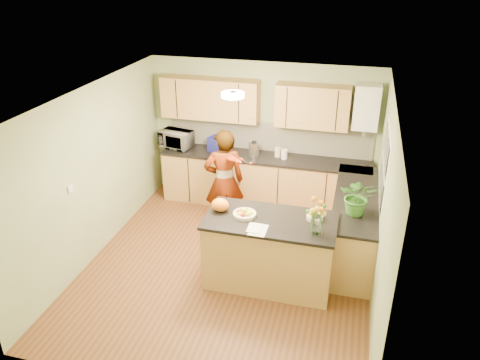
# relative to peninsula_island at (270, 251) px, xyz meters

# --- Properties ---
(floor) EXTENTS (4.50, 4.50, 0.00)m
(floor) POSITION_rel_peninsula_island_xyz_m (-0.63, 0.18, -0.49)
(floor) COLOR #573619
(floor) RESTS_ON ground
(ceiling) EXTENTS (4.00, 4.50, 0.02)m
(ceiling) POSITION_rel_peninsula_island_xyz_m (-0.63, 0.18, 2.01)
(ceiling) COLOR white
(ceiling) RESTS_ON wall_back
(wall_back) EXTENTS (4.00, 0.02, 2.50)m
(wall_back) POSITION_rel_peninsula_island_xyz_m (-0.63, 2.43, 0.76)
(wall_back) COLOR gray
(wall_back) RESTS_ON floor
(wall_front) EXTENTS (4.00, 0.02, 2.50)m
(wall_front) POSITION_rel_peninsula_island_xyz_m (-0.63, -2.07, 0.76)
(wall_front) COLOR gray
(wall_front) RESTS_ON floor
(wall_left) EXTENTS (0.02, 4.50, 2.50)m
(wall_left) POSITION_rel_peninsula_island_xyz_m (-2.63, 0.18, 0.76)
(wall_left) COLOR gray
(wall_left) RESTS_ON floor
(wall_right) EXTENTS (0.02, 4.50, 2.50)m
(wall_right) POSITION_rel_peninsula_island_xyz_m (1.37, 0.18, 0.76)
(wall_right) COLOR gray
(wall_right) RESTS_ON floor
(back_counter) EXTENTS (3.64, 0.62, 0.94)m
(back_counter) POSITION_rel_peninsula_island_xyz_m (-0.53, 2.13, -0.02)
(back_counter) COLOR #AF7F46
(back_counter) RESTS_ON floor
(right_counter) EXTENTS (0.62, 2.24, 0.94)m
(right_counter) POSITION_rel_peninsula_island_xyz_m (1.07, 1.03, -0.02)
(right_counter) COLOR #AF7F46
(right_counter) RESTS_ON floor
(splashback) EXTENTS (3.60, 0.02, 0.52)m
(splashback) POSITION_rel_peninsula_island_xyz_m (-0.53, 2.41, 0.71)
(splashback) COLOR #EDE8CE
(splashback) RESTS_ON back_counter
(upper_cabinets) EXTENTS (3.20, 0.34, 0.70)m
(upper_cabinets) POSITION_rel_peninsula_island_xyz_m (-0.81, 2.26, 1.36)
(upper_cabinets) COLOR #AF7F46
(upper_cabinets) RESTS_ON wall_back
(boiler) EXTENTS (0.40, 0.30, 0.86)m
(boiler) POSITION_rel_peninsula_island_xyz_m (1.07, 2.27, 1.40)
(boiler) COLOR white
(boiler) RESTS_ON wall_back
(window_right) EXTENTS (0.01, 1.30, 1.05)m
(window_right) POSITION_rel_peninsula_island_xyz_m (1.36, 0.78, 1.06)
(window_right) COLOR white
(window_right) RESTS_ON wall_right
(light_switch) EXTENTS (0.02, 0.09, 0.09)m
(light_switch) POSITION_rel_peninsula_island_xyz_m (-2.62, -0.42, 0.81)
(light_switch) COLOR white
(light_switch) RESTS_ON wall_left
(ceiling_lamp) EXTENTS (0.30, 0.30, 0.07)m
(ceiling_lamp) POSITION_rel_peninsula_island_xyz_m (-0.63, 0.48, 1.97)
(ceiling_lamp) COLOR #FFEABF
(ceiling_lamp) RESTS_ON ceiling
(peninsula_island) EXTENTS (1.71, 0.88, 0.98)m
(peninsula_island) POSITION_rel_peninsula_island_xyz_m (0.00, 0.00, 0.00)
(peninsula_island) COLOR #AF7F46
(peninsula_island) RESTS_ON floor
(fruit_dish) EXTENTS (0.31, 0.31, 0.11)m
(fruit_dish) POSITION_rel_peninsula_island_xyz_m (-0.35, 0.00, 0.53)
(fruit_dish) COLOR beige
(fruit_dish) RESTS_ON peninsula_island
(orange_bowl) EXTENTS (0.21, 0.21, 0.12)m
(orange_bowl) POSITION_rel_peninsula_island_xyz_m (0.55, 0.15, 0.54)
(orange_bowl) COLOR beige
(orange_bowl) RESTS_ON peninsula_island
(flower_vase) EXTENTS (0.28, 0.28, 0.51)m
(flower_vase) POSITION_rel_peninsula_island_xyz_m (0.60, -0.18, 0.83)
(flower_vase) COLOR silver
(flower_vase) RESTS_ON peninsula_island
(orange_bag) EXTENTS (0.26, 0.23, 0.18)m
(orange_bag) POSITION_rel_peninsula_island_xyz_m (-0.70, 0.05, 0.58)
(orange_bag) COLOR orange
(orange_bag) RESTS_ON peninsula_island
(papers) EXTENTS (0.21, 0.29, 0.01)m
(papers) POSITION_rel_peninsula_island_xyz_m (-0.10, -0.30, 0.50)
(papers) COLOR white
(papers) RESTS_ON peninsula_island
(violinist) EXTENTS (0.74, 0.63, 1.72)m
(violinist) POSITION_rel_peninsula_island_xyz_m (-0.97, 1.16, 0.37)
(violinist) COLOR tan
(violinist) RESTS_ON floor
(violin) EXTENTS (0.60, 0.52, 0.15)m
(violin) POSITION_rel_peninsula_island_xyz_m (-0.77, 0.94, 0.89)
(violin) COLOR #4B0B04
(violin) RESTS_ON violinist
(microwave) EXTENTS (0.61, 0.47, 0.30)m
(microwave) POSITION_rel_peninsula_island_xyz_m (-2.16, 2.14, 0.60)
(microwave) COLOR white
(microwave) RESTS_ON back_counter
(blue_box) EXTENTS (0.40, 0.35, 0.26)m
(blue_box) POSITION_rel_peninsula_island_xyz_m (-1.37, 2.14, 0.58)
(blue_box) COLOR navy
(blue_box) RESTS_ON back_counter
(kettle) EXTENTS (0.18, 0.18, 0.33)m
(kettle) POSITION_rel_peninsula_island_xyz_m (-0.71, 2.10, 0.58)
(kettle) COLOR #B5B6BA
(kettle) RESTS_ON back_counter
(jar_cream) EXTENTS (0.12, 0.12, 0.17)m
(jar_cream) POSITION_rel_peninsula_island_xyz_m (-0.31, 2.18, 0.53)
(jar_cream) COLOR beige
(jar_cream) RESTS_ON back_counter
(jar_white) EXTENTS (0.12, 0.12, 0.17)m
(jar_white) POSITION_rel_peninsula_island_xyz_m (-0.19, 2.11, 0.53)
(jar_white) COLOR white
(jar_white) RESTS_ON back_counter
(potted_plant) EXTENTS (0.50, 0.44, 0.53)m
(potted_plant) POSITION_rel_peninsula_island_xyz_m (1.07, 0.50, 0.71)
(potted_plant) COLOR #397928
(potted_plant) RESTS_ON right_counter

